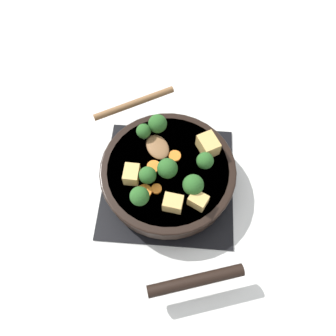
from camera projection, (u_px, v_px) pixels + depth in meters
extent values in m
plane|color=silver|center=(168.00, 182.00, 0.79)|extent=(2.40, 2.40, 0.00)
cube|color=black|center=(168.00, 181.00, 0.79)|extent=(0.31, 0.31, 0.01)
torus|color=black|center=(168.00, 179.00, 0.77)|extent=(0.24, 0.24, 0.01)
cube|color=black|center=(168.00, 179.00, 0.77)|extent=(0.01, 0.23, 0.01)
cube|color=black|center=(168.00, 179.00, 0.77)|extent=(0.23, 0.01, 0.01)
cylinder|color=black|center=(168.00, 173.00, 0.75)|extent=(0.30, 0.30, 0.05)
cylinder|color=brown|center=(168.00, 172.00, 0.74)|extent=(0.27, 0.27, 0.04)
torus|color=black|center=(168.00, 169.00, 0.73)|extent=(0.31, 0.31, 0.01)
cylinder|color=black|center=(196.00, 281.00, 0.63)|extent=(0.19, 0.08, 0.02)
ellipsoid|color=brown|center=(158.00, 147.00, 0.74)|extent=(0.08, 0.08, 0.01)
cylinder|color=brown|center=(134.00, 103.00, 0.80)|extent=(0.19, 0.12, 0.02)
cube|color=tan|center=(132.00, 174.00, 0.70)|extent=(0.03, 0.04, 0.03)
cube|color=tan|center=(198.00, 200.00, 0.67)|extent=(0.05, 0.04, 0.03)
cube|color=tan|center=(208.00, 145.00, 0.73)|extent=(0.06, 0.06, 0.04)
cube|color=tan|center=(173.00, 203.00, 0.67)|extent=(0.04, 0.04, 0.03)
cylinder|color=#709956|center=(144.00, 136.00, 0.76)|extent=(0.01, 0.01, 0.01)
sphere|color=#285B23|center=(144.00, 131.00, 0.74)|extent=(0.03, 0.03, 0.03)
cylinder|color=#709956|center=(168.00, 173.00, 0.71)|extent=(0.01, 0.01, 0.01)
sphere|color=#285B23|center=(168.00, 168.00, 0.69)|extent=(0.04, 0.04, 0.04)
cylinder|color=#709956|center=(204.00, 165.00, 0.72)|extent=(0.01, 0.01, 0.01)
sphere|color=#285B23|center=(205.00, 161.00, 0.70)|extent=(0.04, 0.04, 0.04)
cylinder|color=#709956|center=(192.00, 189.00, 0.69)|extent=(0.01, 0.01, 0.01)
sphere|color=#285B23|center=(193.00, 185.00, 0.67)|extent=(0.04, 0.04, 0.04)
cylinder|color=#709956|center=(148.00, 179.00, 0.71)|extent=(0.01, 0.01, 0.01)
sphere|color=#285B23|center=(148.00, 175.00, 0.69)|extent=(0.04, 0.04, 0.04)
cylinder|color=#709956|center=(158.00, 129.00, 0.77)|extent=(0.01, 0.01, 0.01)
sphere|color=#285B23|center=(158.00, 124.00, 0.75)|extent=(0.04, 0.04, 0.04)
cylinder|color=#709956|center=(140.00, 200.00, 0.68)|extent=(0.01, 0.01, 0.01)
sphere|color=#285B23|center=(140.00, 196.00, 0.66)|extent=(0.04, 0.04, 0.04)
cylinder|color=orange|center=(156.00, 189.00, 0.70)|extent=(0.02, 0.02, 0.01)
cylinder|color=orange|center=(144.00, 191.00, 0.70)|extent=(0.03, 0.03, 0.01)
cylinder|color=orange|center=(175.00, 156.00, 0.74)|extent=(0.03, 0.03, 0.01)
cylinder|color=orange|center=(154.00, 166.00, 0.73)|extent=(0.03, 0.03, 0.01)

